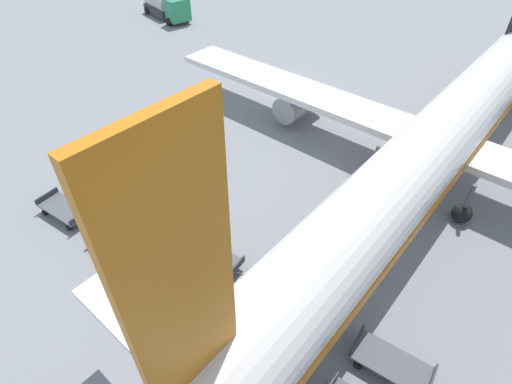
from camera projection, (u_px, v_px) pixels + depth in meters
The scene contains 13 objects.
ground_plane at pixel (289, 87), 34.84m from camera, with size 500.00×500.00×0.00m, color gray.
airplane at pixel (453, 126), 23.71m from camera, with size 41.68×47.29×13.02m.
fuel_tanker_primary at pixel (165, 6), 48.35m from camera, with size 7.70×3.46×2.99m.
baggage_dolly_row_near_col_a at pixel (65, 209), 22.38m from camera, with size 3.84×2.20×0.92m.
baggage_dolly_row_near_col_b at pixel (116, 246), 20.35m from camera, with size 3.85×1.97×0.92m.
baggage_dolly_row_near_col_c at pixel (182, 291), 18.28m from camera, with size 3.84×2.16×0.92m.
baggage_dolly_row_near_col_d at pixel (259, 348), 16.19m from camera, with size 3.84×2.13×0.92m.
baggage_dolly_row_mid_a_col_a at pixel (97, 188), 23.78m from camera, with size 3.84×1.92×0.92m.
baggage_dolly_row_mid_a_col_b at pixel (151, 217), 21.91m from camera, with size 3.83×2.22×0.92m.
baggage_dolly_row_mid_a_col_c at pixel (211, 258), 19.74m from camera, with size 3.83×2.22×0.92m.
baggage_dolly_row_mid_a_col_d at pixel (291, 303), 17.77m from camera, with size 3.84×2.13×0.92m.
baggage_dolly_row_mid_a_col_e at pixel (391, 364), 15.69m from camera, with size 3.84×2.19×0.92m.
stand_guidance_stripe at pixel (328, 246), 20.95m from camera, with size 5.84×37.46×0.01m.
Camera 1 is at (22.49, -23.42, 15.86)m, focal length 28.00 mm.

